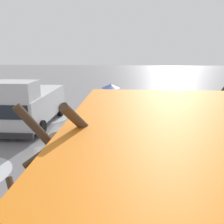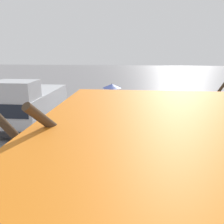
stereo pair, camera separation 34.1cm
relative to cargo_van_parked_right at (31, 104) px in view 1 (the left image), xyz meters
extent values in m
plane|color=slate|center=(-3.94, 0.00, -1.18)|extent=(90.00, 90.00, 0.00)
cylinder|color=#ADAFB5|center=(-5.07, -1.15, -1.18)|extent=(2.19, 2.19, 0.01)
cylinder|color=#ADAFB5|center=(-5.52, 0.80, -1.18)|extent=(1.53, 1.53, 0.01)
cylinder|color=#999BA0|center=(-0.25, -1.33, -1.18)|extent=(2.53, 2.53, 0.01)
cube|color=#B7BABF|center=(0.00, -0.26, -0.12)|extent=(2.00, 5.21, 1.40)
cube|color=#B7BABF|center=(0.01, 1.64, 1.00)|extent=(1.85, 1.41, 0.84)
cube|color=black|center=(0.02, 2.36, 0.20)|extent=(1.66, 0.07, 0.63)
cube|color=#232326|center=(0.02, 2.40, -0.86)|extent=(1.96, 0.17, 0.24)
cylinder|color=black|center=(-0.97, 1.36, -0.82)|extent=(0.25, 0.72, 0.72)
cylinder|color=black|center=(0.99, 1.34, -0.82)|extent=(0.25, 0.72, 0.72)
cylinder|color=black|center=(-0.99, -1.87, -0.82)|extent=(0.25, 0.72, 0.72)
cylinder|color=black|center=(0.97, -1.88, -0.82)|extent=(0.25, 0.72, 0.72)
cube|color=#B2B2B7|center=(-4.59, 0.10, -0.58)|extent=(0.65, 0.84, 0.56)
cube|color=#B2B2B7|center=(-4.59, 0.10, -1.04)|extent=(0.59, 0.76, 0.04)
cylinder|color=#B2B2B7|center=(-4.51, -0.31, -0.18)|extent=(0.58, 0.14, 0.04)
sphere|color=black|center=(-4.85, 0.36, -1.13)|extent=(0.10, 0.10, 0.10)
sphere|color=black|center=(-4.44, 0.44, -1.13)|extent=(0.10, 0.10, 0.10)
sphere|color=black|center=(-4.74, -0.24, -1.13)|extent=(0.10, 0.10, 0.10)
sphere|color=black|center=(-4.33, -0.16, -1.13)|extent=(0.10, 0.10, 0.10)
cylinder|color=yellow|center=(-4.53, 0.21, -0.48)|extent=(0.12, 0.29, 0.69)
cube|color=#515156|center=(-3.82, 0.22, -0.96)|extent=(0.64, 0.71, 0.03)
cylinder|color=#515156|center=(-3.94, -0.13, -0.41)|extent=(0.04, 0.04, 1.10)
cylinder|color=#515156|center=(-3.52, 0.00, -0.41)|extent=(0.04, 0.04, 1.10)
cylinder|color=black|center=(-3.96, -0.14, -1.08)|extent=(0.11, 0.21, 0.20)
cylinder|color=black|center=(-3.50, 0.01, -1.08)|extent=(0.11, 0.21, 0.20)
cube|color=#A37F51|center=(-3.82, 0.22, -0.76)|extent=(0.62, 0.67, 0.37)
cube|color=tan|center=(-3.82, 0.22, -0.38)|extent=(0.56, 0.58, 0.39)
cube|color=#A37F51|center=(-3.82, 0.22, -0.06)|extent=(0.56, 0.65, 0.26)
cube|color=tan|center=(-3.82, 0.22, 0.24)|extent=(0.60, 0.62, 0.34)
cylinder|color=black|center=(-5.40, 1.86, -0.77)|extent=(0.18, 0.18, 0.82)
cylinder|color=black|center=(-5.28, 1.70, -0.77)|extent=(0.18, 0.18, 0.82)
cube|color=#5B1E23|center=(-5.34, 1.78, 0.06)|extent=(0.48, 0.52, 0.84)
sphere|color=brown|center=(-5.34, 1.78, 0.60)|extent=(0.22, 0.22, 0.22)
cylinder|color=#5B1E23|center=(-5.49, 1.99, 0.01)|extent=(0.10, 0.10, 0.55)
cylinder|color=#5B1E23|center=(-5.22, 1.65, 0.28)|extent=(0.30, 0.26, 0.50)
cylinder|color=#333338|center=(-5.28, 1.70, 0.44)|extent=(0.02, 0.02, 0.86)
cone|color=#E0668E|center=(-5.28, 1.70, 0.82)|extent=(1.04, 1.04, 0.22)
sphere|color=#333338|center=(-5.28, 1.70, 0.95)|extent=(0.04, 0.04, 0.04)
cylinder|color=black|center=(-4.29, 2.01, -0.77)|extent=(0.18, 0.18, 0.82)
cylinder|color=black|center=(-4.32, 1.81, -0.77)|extent=(0.18, 0.18, 0.82)
cube|color=slate|center=(-4.31, 1.91, 0.06)|extent=(0.34, 0.48, 0.84)
sphere|color=beige|center=(-4.31, 1.91, 0.60)|extent=(0.22, 0.22, 0.22)
cylinder|color=slate|center=(-4.27, 2.16, 0.01)|extent=(0.10, 0.10, 0.55)
cylinder|color=slate|center=(-4.32, 1.73, 0.28)|extent=(0.31, 0.15, 0.50)
cylinder|color=#333338|center=(-4.32, 1.81, 0.44)|extent=(0.02, 0.02, 0.86)
cone|color=yellow|center=(-4.32, 1.81, 0.82)|extent=(1.04, 1.04, 0.22)
sphere|color=#333338|center=(-4.32, 1.81, 0.95)|extent=(0.04, 0.04, 0.04)
cube|color=black|center=(-4.51, 1.94, 0.10)|extent=(0.20, 0.32, 0.44)
cylinder|color=black|center=(-3.78, 0.79, -0.77)|extent=(0.18, 0.18, 0.82)
cylinder|color=black|center=(-3.94, 0.67, -0.77)|extent=(0.18, 0.18, 0.82)
cube|color=#282D47|center=(-3.86, 0.73, 0.06)|extent=(0.52, 0.49, 0.84)
sphere|color=beige|center=(-3.86, 0.73, 0.60)|extent=(0.22, 0.22, 0.22)
cylinder|color=#282D47|center=(-3.65, 0.89, 0.01)|extent=(0.10, 0.10, 0.55)
cylinder|color=#282D47|center=(-3.99, 0.60, 0.28)|extent=(0.26, 0.30, 0.50)
cylinder|color=#333338|center=(-3.94, 0.67, 0.44)|extent=(0.02, 0.02, 0.86)
cone|color=white|center=(-3.94, 0.67, 0.82)|extent=(1.04, 1.04, 0.22)
sphere|color=#333338|center=(-3.94, 0.67, 0.95)|extent=(0.04, 0.04, 0.04)
cylinder|color=black|center=(-4.02, -1.28, -0.77)|extent=(0.18, 0.18, 0.82)
cylinder|color=black|center=(-4.13, -1.11, -0.77)|extent=(0.18, 0.18, 0.82)
cube|color=#282D47|center=(-4.08, -1.20, 0.06)|extent=(0.47, 0.52, 0.84)
sphere|color=#8C6647|center=(-4.08, -1.20, 0.60)|extent=(0.22, 0.22, 0.22)
cylinder|color=#282D47|center=(-3.93, -1.41, 0.01)|extent=(0.10, 0.10, 0.55)
cylinder|color=#282D47|center=(-4.19, -1.06, 0.28)|extent=(0.31, 0.25, 0.50)
cylinder|color=#333338|center=(-4.13, -1.11, 0.44)|extent=(0.02, 0.02, 0.86)
cone|color=navy|center=(-4.13, -1.11, 0.82)|extent=(1.04, 1.04, 0.22)
sphere|color=#333338|center=(-4.13, -1.11, 0.95)|extent=(0.04, 0.04, 0.04)
cube|color=maroon|center=(-3.91, -1.09, 0.10)|extent=(0.30, 0.34, 0.44)
cylinder|color=#423323|center=(-7.59, 5.16, 1.68)|extent=(0.74, 0.50, 0.85)
cylinder|color=#423323|center=(-4.30, 9.64, 1.89)|extent=(0.76, 0.25, 1.01)
cylinder|color=#423323|center=(-4.59, 9.23, 1.38)|extent=(0.24, 0.81, 0.63)
cylinder|color=#423323|center=(-4.67, 9.52, 1.97)|extent=(0.53, 0.98, 0.97)
cylinder|color=#423323|center=(-4.04, 8.96, 1.68)|extent=(0.77, 0.45, 0.53)
camera|label=1|loc=(-4.92, 11.65, 2.86)|focal=37.28mm
camera|label=2|loc=(-5.26, 11.62, 2.86)|focal=37.28mm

